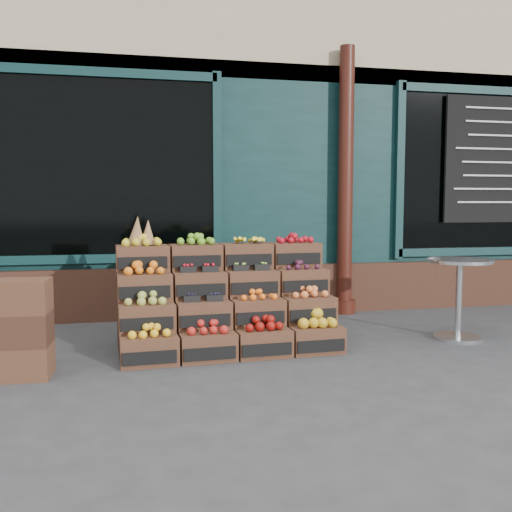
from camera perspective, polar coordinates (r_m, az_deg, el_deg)
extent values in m
plane|color=#373739|center=(4.87, 4.11, -10.70)|extent=(60.00, 60.00, 0.00)
cube|color=#0C2829|center=(9.84, -4.50, 11.41)|extent=(12.00, 6.00, 4.80)
cube|color=#0C2829|center=(6.88, -1.11, 6.59)|extent=(12.00, 0.12, 3.00)
cube|color=#3A2117|center=(6.88, -0.98, -3.43)|extent=(12.00, 0.18, 0.60)
cube|color=black|center=(6.69, -14.72, 8.60)|extent=(2.40, 0.06, 2.00)
cube|color=black|center=(8.08, 22.10, 7.78)|extent=(2.40, 0.06, 2.00)
cylinder|color=#38130D|center=(7.02, 8.94, 7.31)|extent=(0.18, 0.18, 3.20)
cube|color=black|center=(8.02, 22.46, 8.86)|extent=(1.30, 0.04, 1.60)
cube|color=#4E2E1E|center=(4.92, -10.65, -9.20)|extent=(0.49, 0.35, 0.24)
cube|color=black|center=(4.75, -10.48, -10.00)|extent=(0.44, 0.04, 0.11)
cube|color=yellow|center=(4.88, -10.68, -7.41)|extent=(0.39, 0.27, 0.08)
cube|color=#4E2E1E|center=(4.98, -4.90, -8.95)|extent=(0.49, 0.35, 0.24)
cube|color=black|center=(4.81, -4.52, -9.73)|extent=(0.44, 0.04, 0.11)
cube|color=#AF1E18|center=(4.94, -4.91, -7.16)|extent=(0.39, 0.27, 0.08)
cube|color=#4E2E1E|center=(5.08, 0.66, -8.63)|extent=(0.49, 0.35, 0.24)
cube|color=black|center=(4.93, 1.23, -9.37)|extent=(0.44, 0.04, 0.11)
cube|color=maroon|center=(5.05, 0.66, -6.81)|extent=(0.39, 0.27, 0.09)
cube|color=#4E2E1E|center=(5.24, 5.93, -8.24)|extent=(0.49, 0.35, 0.24)
cube|color=black|center=(5.08, 6.65, -8.94)|extent=(0.44, 0.04, 0.11)
cube|color=gold|center=(5.20, 5.95, -6.37)|extent=(0.39, 0.27, 0.11)
cube|color=#4E2E1E|center=(5.06, -10.88, -6.03)|extent=(0.49, 0.35, 0.24)
cube|color=black|center=(4.89, -10.72, -6.69)|extent=(0.44, 0.04, 0.11)
cube|color=#989F42|center=(5.03, -10.91, -4.25)|extent=(0.39, 0.27, 0.08)
cube|color=#4E2E1E|center=(5.12, -5.32, -5.83)|extent=(0.49, 0.35, 0.24)
cube|color=black|center=(4.95, -4.97, -6.48)|extent=(0.44, 0.04, 0.11)
cube|color=#1C1B3D|center=(5.09, -5.33, -4.36)|extent=(0.39, 0.27, 0.03)
cube|color=#4E2E1E|center=(5.22, 0.06, -5.58)|extent=(0.49, 0.35, 0.24)
cube|color=black|center=(5.06, 0.59, -6.20)|extent=(0.44, 0.04, 0.11)
cube|color=orange|center=(5.20, 0.06, -3.94)|extent=(0.39, 0.27, 0.06)
cube|color=#4E2E1E|center=(5.37, 5.18, -5.30)|extent=(0.49, 0.35, 0.24)
cube|color=black|center=(5.21, 5.85, -5.89)|extent=(0.44, 0.04, 0.11)
cube|color=orange|center=(5.34, 5.20, -3.64)|extent=(0.39, 0.27, 0.08)
cube|color=#4E2E1E|center=(5.22, -11.09, -3.03)|extent=(0.49, 0.35, 0.24)
cube|color=black|center=(5.05, -10.94, -3.58)|extent=(0.44, 0.04, 0.11)
cube|color=orange|center=(5.20, -11.12, -1.27)|extent=(0.39, 0.27, 0.08)
cube|color=#4E2E1E|center=(5.27, -5.72, -2.87)|extent=(0.49, 0.35, 0.24)
cube|color=black|center=(5.11, -5.39, -3.41)|extent=(0.44, 0.04, 0.11)
cube|color=#B4111C|center=(5.26, -5.73, -1.42)|extent=(0.39, 0.27, 0.03)
cube|color=#4E2E1E|center=(5.38, -0.50, -2.69)|extent=(0.49, 0.35, 0.24)
cube|color=black|center=(5.21, -0.01, -3.21)|extent=(0.44, 0.04, 0.11)
cube|color=#83BF43|center=(5.36, -0.50, -1.29)|extent=(0.39, 0.27, 0.03)
cube|color=#4E2E1E|center=(5.52, 4.48, -2.50)|extent=(0.49, 0.35, 0.24)
cube|color=black|center=(5.36, 5.11, -3.00)|extent=(0.44, 0.04, 0.11)
cube|color=#3B1426|center=(5.50, 4.49, -0.96)|extent=(0.39, 0.27, 0.06)
cube|color=#4E2E1E|center=(5.39, -11.29, -0.23)|extent=(0.49, 0.35, 0.24)
cube|color=black|center=(5.22, -11.15, -0.66)|extent=(0.44, 0.04, 0.11)
cube|color=gold|center=(5.38, -11.32, 1.46)|extent=(0.39, 0.27, 0.08)
cube|color=#4E2E1E|center=(5.44, -6.09, -0.10)|extent=(0.49, 0.35, 0.24)
cube|color=black|center=(5.27, -5.78, -0.53)|extent=(0.44, 0.04, 0.11)
cube|color=#5D9823|center=(5.43, -6.10, 1.57)|extent=(0.39, 0.27, 0.08)
cube|color=#4E2E1E|center=(5.54, -1.03, 0.02)|extent=(0.49, 0.35, 0.24)
cube|color=black|center=(5.38, -0.57, -0.39)|extent=(0.44, 0.04, 0.11)
cube|color=yellow|center=(5.53, -1.03, 1.63)|extent=(0.39, 0.27, 0.07)
cube|color=#4E2E1E|center=(5.68, 3.81, 0.14)|extent=(0.49, 0.35, 0.24)
cube|color=black|center=(5.52, 4.40, -0.26)|extent=(0.44, 0.04, 0.11)
cube|color=#A30E1A|center=(5.67, 3.82, 1.69)|extent=(0.39, 0.27, 0.07)
cube|color=#3A2117|center=(5.21, -2.59, -8.28)|extent=(1.97, 0.43, 0.24)
cube|color=#3A2117|center=(5.38, -3.07, -6.56)|extent=(1.97, 0.43, 0.48)
cube|color=#3A2117|center=(5.55, -3.51, -4.94)|extent=(1.97, 0.43, 0.71)
cone|color=olive|center=(5.37, -11.82, 2.49)|extent=(0.16, 0.16, 0.27)
cone|color=olive|center=(5.41, -10.76, 2.33)|extent=(0.15, 0.15, 0.24)
cube|color=#4E2E1E|center=(4.83, -22.77, -9.69)|extent=(0.52, 0.37, 0.25)
cube|color=#3A2117|center=(4.77, -22.88, -6.74)|extent=(0.52, 0.37, 0.25)
cube|color=#4E2E1E|center=(4.73, -22.99, -3.73)|extent=(0.52, 0.37, 0.25)
cylinder|color=#B9BDC1|center=(6.05, 19.49, -7.68)|extent=(0.46, 0.46, 0.03)
cylinder|color=#B9BDC1|center=(5.98, 19.60, -4.18)|extent=(0.06, 0.06, 0.76)
cylinder|color=#B9BDC1|center=(5.93, 19.71, -0.45)|extent=(0.63, 0.63, 0.03)
imported|color=#185520|center=(7.49, -14.29, 1.58)|extent=(0.76, 0.64, 1.76)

